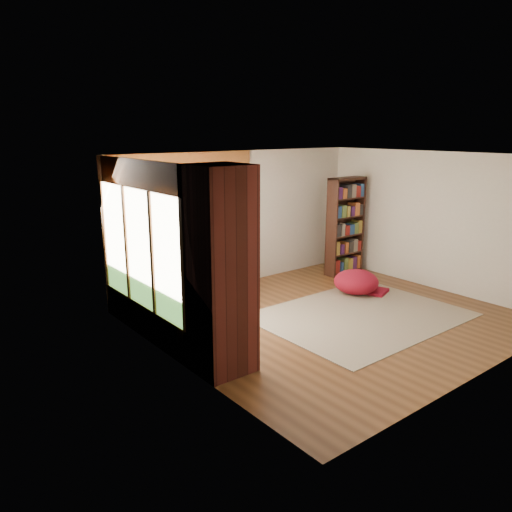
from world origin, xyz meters
TOP-DOWN VIEW (x-y plane):
  - floor at (0.00, 0.00)m, footprint 5.50×5.50m
  - ceiling at (0.00, 0.00)m, footprint 5.50×5.50m
  - wall_back at (0.00, 2.50)m, footprint 5.50×0.04m
  - wall_front at (0.00, -2.50)m, footprint 5.50×0.04m
  - wall_left at (-2.75, 0.00)m, footprint 0.04×5.00m
  - wall_right at (2.75, 0.00)m, footprint 0.04×5.00m
  - windows_back at (-1.20, 2.47)m, footprint 2.82×0.10m
  - windows_left at (-2.72, 1.20)m, footprint 0.10×2.62m
  - roller_blind at (-2.69, 2.03)m, footprint 0.03×0.72m
  - brick_chimney at (-2.40, -0.35)m, footprint 0.70×0.70m
  - sectional_sofa at (-1.95, 1.70)m, footprint 2.20×2.20m
  - area_rug at (0.47, -0.23)m, footprint 3.27×2.50m
  - bookshelf at (2.14, 1.66)m, footprint 0.87×0.29m
  - pouf at (1.29, 0.59)m, footprint 0.98×0.98m
  - dog_tan at (-1.99, 1.95)m, footprint 1.08×1.06m
  - dog_brindle at (-2.10, 1.13)m, footprint 0.87×0.96m
  - throw_pillows at (-1.92, 1.85)m, footprint 1.98×1.68m

SIDE VIEW (x-z plane):
  - floor at x=0.00m, z-range 0.00..0.00m
  - area_rug at x=0.47m, z-range 0.00..0.01m
  - pouf at x=1.29m, z-range 0.01..0.46m
  - sectional_sofa at x=-1.95m, z-range -0.10..0.70m
  - throw_pillows at x=-1.92m, z-range 0.54..0.99m
  - dog_brindle at x=-2.10m, z-range 0.54..1.00m
  - dog_tan at x=-1.99m, z-range 0.54..1.07m
  - bookshelf at x=2.14m, z-range 0.00..2.04m
  - wall_back at x=0.00m, z-range 0.00..2.60m
  - wall_front at x=0.00m, z-range 0.00..2.60m
  - wall_left at x=-2.75m, z-range 0.00..2.60m
  - wall_right at x=2.75m, z-range 0.00..2.60m
  - brick_chimney at x=-2.40m, z-range 0.00..2.60m
  - windows_back at x=-1.20m, z-range 0.40..2.30m
  - windows_left at x=-2.72m, z-range 0.40..2.30m
  - roller_blind at x=-2.69m, z-range 1.30..2.20m
  - ceiling at x=0.00m, z-range 2.60..2.60m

